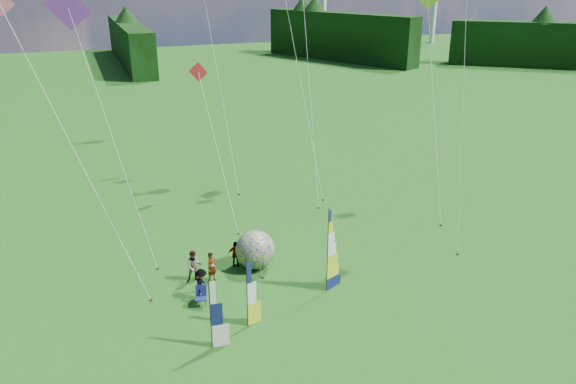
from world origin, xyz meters
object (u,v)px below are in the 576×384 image
object	(u,v)px
side_banner_far	(211,316)
kite_whale	(295,42)
side_banner_left	(247,295)
spectator_a	(212,267)
spectator_b	(194,266)
camp_chair	(201,297)
feather_banner_main	(328,252)
bol_inflatable	(255,250)
spectator_d	(236,254)
spectator_c	(201,284)

from	to	relation	value
side_banner_far	kite_whale	xyz separation A→B (m)	(11.88, 20.06, 9.12)
side_banner_left	spectator_a	size ratio (longest dim) A/B	1.98
kite_whale	spectator_b	bearing A→B (deg)	-146.48
side_banner_far	camp_chair	xyz separation A→B (m)	(0.30, 3.54, -1.19)
spectator_a	spectator_b	xyz separation A→B (m)	(-0.90, 0.35, 0.04)
feather_banner_main	kite_whale	xyz separation A→B (m)	(5.03, 17.49, 8.50)
spectator_b	camp_chair	size ratio (longest dim) A/B	1.75
side_banner_far	kite_whale	world-z (taller)	kite_whale
bol_inflatable	spectator_d	xyz separation A→B (m)	(-1.02, 0.49, -0.34)
spectator_b	bol_inflatable	bearing A→B (deg)	7.53
side_banner_far	spectator_c	xyz separation A→B (m)	(0.48, 4.17, -0.86)
spectator_a	spectator_d	size ratio (longest dim) A/B	1.11
spectator_c	spectator_b	bearing A→B (deg)	22.49
feather_banner_main	kite_whale	distance (m)	20.09
feather_banner_main	spectator_d	xyz separation A→B (m)	(-3.76, 4.31, -1.55)
spectator_b	kite_whale	bearing A→B (deg)	53.44
spectator_b	camp_chair	bearing A→B (deg)	-92.27
side_banner_far	camp_chair	size ratio (longest dim) A/B	3.27
side_banner_left	spectator_d	distance (m)	6.03
feather_banner_main	camp_chair	distance (m)	6.86
spectator_a	camp_chair	bearing A→B (deg)	-147.31
side_banner_left	spectator_d	xyz separation A→B (m)	(1.08, 5.85, -0.95)
spectator_b	spectator_d	bearing A→B (deg)	19.81
feather_banner_main	side_banner_left	bearing A→B (deg)	173.96
bol_inflatable	spectator_a	distance (m)	2.77
spectator_b	spectator_a	bearing A→B (deg)	-18.41
feather_banner_main	camp_chair	size ratio (longest dim) A/B	4.44
spectator_d	camp_chair	xyz separation A→B (m)	(-2.78, -3.33, -0.26)
spectator_d	kite_whale	world-z (taller)	kite_whale
feather_banner_main	spectator_d	bearing A→B (deg)	107.40
spectator_d	bol_inflatable	bearing A→B (deg)	170.48
spectator_d	spectator_b	bearing A→B (deg)	33.24
feather_banner_main	spectator_c	distance (m)	6.73
bol_inflatable	feather_banner_main	bearing A→B (deg)	-54.32
side_banner_left	bol_inflatable	world-z (taller)	side_banner_left
feather_banner_main	bol_inflatable	distance (m)	4.86
spectator_c	kite_whale	bearing A→B (deg)	-12.14
side_banner_far	kite_whale	distance (m)	25.03
spectator_d	kite_whale	bearing A→B (deg)	-107.74
bol_inflatable	side_banner_far	bearing A→B (deg)	-122.68
spectator_a	side_banner_left	bearing A→B (deg)	-113.23
feather_banner_main	spectator_c	bearing A→B (deg)	142.08
side_banner_left	side_banner_far	distance (m)	2.25
side_banner_left	side_banner_far	xyz separation A→B (m)	(-2.00, -1.02, -0.02)
spectator_a	spectator_d	world-z (taller)	spectator_a
spectator_a	spectator_c	distance (m)	1.82
spectator_c	camp_chair	world-z (taller)	spectator_c
camp_chair	bol_inflatable	bearing A→B (deg)	51.89
feather_banner_main	bol_inflatable	bearing A→B (deg)	101.95
feather_banner_main	side_banner_left	distance (m)	5.12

